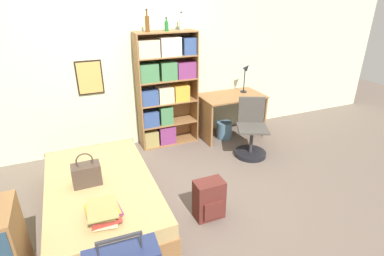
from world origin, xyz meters
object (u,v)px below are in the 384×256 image
at_px(book_stack_on_bed, 104,212).
at_px(waste_bin, 224,130).
at_px(bookcase, 164,88).
at_px(desk_lamp, 246,73).
at_px(desk_chair, 251,138).
at_px(bed, 102,197).
at_px(bottle_clear, 181,23).
at_px(handbag, 87,174).
at_px(bottle_brown, 166,26).
at_px(backpack, 209,200).
at_px(bottle_green, 147,23).
at_px(desk, 231,108).

height_order(book_stack_on_bed, waste_bin, book_stack_on_bed).
bearing_deg(bookcase, desk_lamp, -2.92).
xyz_separation_m(bookcase, waste_bin, (0.95, -0.21, -0.78)).
distance_m(book_stack_on_bed, desk_chair, 2.52).
bearing_deg(desk_chair, waste_bin, 97.75).
xyz_separation_m(book_stack_on_bed, desk_chair, (2.27, 1.08, -0.18)).
height_order(bed, bottle_clear, bottle_clear).
bearing_deg(handbag, waste_bin, 26.44).
xyz_separation_m(bottle_brown, backpack, (-0.21, -1.87, -1.60)).
bearing_deg(bookcase, bed, -131.46).
height_order(handbag, waste_bin, handbag).
relative_size(bottle_green, desk, 0.29).
bearing_deg(bottle_clear, desk_lamp, -5.89).
bearing_deg(handbag, bookcase, 45.68).
bearing_deg(desk_chair, handbag, -168.63).
distance_m(bottle_brown, bottle_clear, 0.25).
bearing_deg(bookcase, bottle_green, -169.41).
distance_m(bed, bottle_brown, 2.45).
distance_m(desk, backpack, 2.15).
xyz_separation_m(bed, bottle_brown, (1.25, 1.33, 1.63)).
bearing_deg(waste_bin, desk, 23.34).
xyz_separation_m(bookcase, desk_lamp, (1.40, -0.07, 0.12)).
height_order(handbag, book_stack_on_bed, handbag).
xyz_separation_m(desk_chair, waste_bin, (-0.09, 0.65, -0.13)).
distance_m(bottle_clear, backpack, 2.56).
height_order(book_stack_on_bed, backpack, book_stack_on_bed).
height_order(bottle_brown, bottle_clear, bottle_clear).
distance_m(desk_lamp, desk_chair, 1.16).
bearing_deg(desk_lamp, bed, -153.74).
distance_m(handbag, backpack, 1.32).
relative_size(bottle_brown, desk, 0.18).
height_order(bottle_green, desk, bottle_green).
distance_m(bottle_clear, waste_bin, 1.84).
relative_size(bottle_green, bottle_brown, 1.60).
height_order(book_stack_on_bed, bottle_brown, bottle_brown).
bearing_deg(bed, handbag, 175.14).
relative_size(bookcase, desk, 1.69).
bearing_deg(book_stack_on_bed, desk, 37.62).
bearing_deg(book_stack_on_bed, bottle_green, 62.12).
distance_m(bed, book_stack_on_bed, 0.65).
xyz_separation_m(desk, desk_chair, (-0.06, -0.71, -0.21)).
height_order(bookcase, desk_chair, bookcase).
relative_size(bottle_clear, waste_bin, 0.89).
height_order(handbag, bookcase, bookcase).
distance_m(bookcase, desk_chair, 1.50).
bearing_deg(bottle_green, bookcase, 10.59).
bearing_deg(bed, desk, 27.59).
distance_m(bed, desk_lamp, 3.01).
bearing_deg(bottle_clear, desk_chair, -50.94).
bearing_deg(bottle_green, handbag, -130.00).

